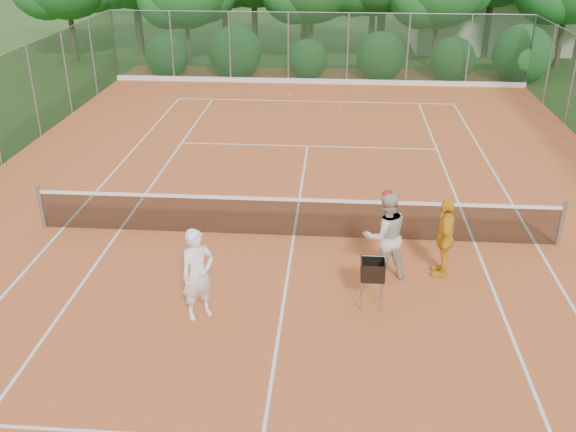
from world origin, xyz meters
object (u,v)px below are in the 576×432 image
object	(u,v)px
player_white	(198,274)
player_yellow	(444,237)
player_center_grp	(385,235)
ball_hopper	(373,270)

from	to	relation	value
player_white	player_yellow	bearing A→B (deg)	-14.97
player_white	player_center_grp	xyz separation A→B (m)	(3.43, 1.66, 0.08)
player_yellow	ball_hopper	size ratio (longest dim) A/B	1.72
player_white	player_yellow	xyz separation A→B (m)	(4.65, 1.89, -0.04)
player_yellow	player_center_grp	bearing A→B (deg)	-72.19
player_white	player_center_grp	bearing A→B (deg)	-11.27
player_center_grp	ball_hopper	bearing A→B (deg)	-104.21
player_center_grp	ball_hopper	size ratio (longest dim) A/B	1.98
player_white	ball_hopper	size ratio (longest dim) A/B	1.80
player_center_grp	player_yellow	distance (m)	1.24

